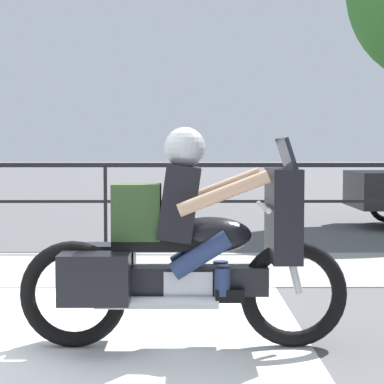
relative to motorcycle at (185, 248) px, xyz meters
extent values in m
plane|color=#565659|center=(-1.12, 0.00, -0.71)|extent=(120.00, 120.00, 0.00)
cube|color=#99968E|center=(-1.12, 3.40, -0.71)|extent=(44.00, 2.40, 0.01)
cube|color=silver|center=(-0.63, -0.20, -0.71)|extent=(3.07, 6.00, 0.01)
cube|color=black|center=(-1.12, 5.13, 0.45)|extent=(36.00, 0.04, 0.06)
cube|color=black|center=(-1.12, 5.13, -0.06)|extent=(36.00, 0.03, 0.04)
cylinder|color=black|center=(-1.12, 5.13, -0.12)|extent=(0.05, 0.05, 1.19)
torus|color=black|center=(0.77, 0.00, -0.33)|extent=(0.76, 0.11, 0.76)
torus|color=black|center=(-0.79, 0.00, -0.33)|extent=(0.76, 0.11, 0.76)
cube|color=black|center=(-0.01, 0.00, -0.23)|extent=(1.19, 0.22, 0.20)
cube|color=silver|center=(0.02, 0.00, -0.28)|extent=(0.34, 0.26, 0.26)
ellipsoid|color=black|center=(0.18, 0.00, 0.09)|extent=(0.59, 0.30, 0.26)
cube|color=black|center=(-0.17, 0.00, 0.03)|extent=(0.69, 0.28, 0.08)
cube|color=black|center=(0.69, 0.00, 0.24)|extent=(0.20, 0.64, 0.65)
cube|color=#1E232B|center=(0.71, 0.00, 0.66)|extent=(0.10, 0.54, 0.24)
cylinder|color=silver|center=(0.55, 0.00, 0.29)|extent=(0.04, 0.70, 0.04)
cylinder|color=silver|center=(-0.20, -0.16, -0.36)|extent=(0.86, 0.09, 0.09)
cube|color=black|center=(-0.61, -0.24, -0.18)|extent=(0.48, 0.28, 0.34)
cube|color=black|center=(-0.61, 0.24, -0.18)|extent=(0.48, 0.28, 0.34)
cylinder|color=silver|center=(0.74, 0.00, -0.04)|extent=(0.19, 0.06, 0.57)
cube|color=black|center=(-0.04, 0.00, 0.32)|extent=(0.31, 0.36, 0.55)
sphere|color=tan|center=(0.00, 0.00, 0.69)|extent=(0.23, 0.23, 0.23)
sphere|color=#B7B7BC|center=(0.00, 0.00, 0.71)|extent=(0.29, 0.29, 0.29)
cylinder|color=navy|center=(0.11, -0.15, -0.03)|extent=(0.44, 0.13, 0.34)
cylinder|color=navy|center=(0.26, -0.15, -0.21)|extent=(0.11, 0.11, 0.19)
cube|color=black|center=(0.31, -0.15, -0.31)|extent=(0.20, 0.10, 0.09)
cylinder|color=navy|center=(0.11, 0.15, -0.03)|extent=(0.44, 0.13, 0.34)
cylinder|color=navy|center=(0.26, 0.15, -0.21)|extent=(0.11, 0.11, 0.19)
cube|color=black|center=(0.31, 0.15, -0.31)|extent=(0.20, 0.10, 0.09)
cylinder|color=tan|center=(0.26, -0.30, 0.41)|extent=(0.63, 0.09, 0.31)
cylinder|color=tan|center=(0.26, 0.30, 0.41)|extent=(0.63, 0.09, 0.31)
cube|color=#2D4723|center=(-0.34, 0.00, 0.26)|extent=(0.34, 0.29, 0.39)
camera|label=1|loc=(0.02, -5.26, 0.73)|focal=70.00mm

